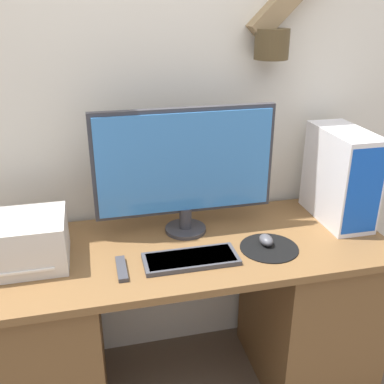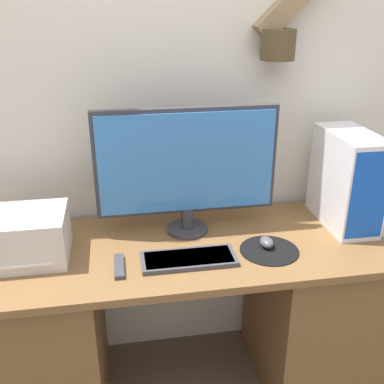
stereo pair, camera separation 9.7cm
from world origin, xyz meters
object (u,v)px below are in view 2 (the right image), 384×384
Objects in this scene: keyboard at (188,259)px; remote_control at (119,266)px; printer at (26,236)px; mouse at (267,242)px; computer_tower at (347,179)px; monitor at (187,166)px.

keyboard reaches higher than remote_control.
printer is 1.94× the size of remote_control.
mouse reaches higher than keyboard.
printer is (-0.59, 0.13, 0.08)m from keyboard.
monitor is at bearing 176.70° from computer_tower.
monitor reaches higher than remote_control.
mouse is at bearing 5.03° from remote_control.
keyboard is 2.29× the size of remote_control.
monitor is 9.67× the size of mouse.
keyboard is at bearing -12.31° from printer.
monitor is 1.82× the size of computer_tower.
monitor reaches higher than printer.
mouse is at bearing 8.15° from keyboard.
keyboard is at bearing -171.85° from mouse.
mouse is at bearing -5.16° from printer.
printer is at bearing -176.74° from computer_tower.
keyboard is 0.60m from printer.
remote_control is (-0.25, -0.00, -0.00)m from keyboard.
keyboard is 0.88× the size of computer_tower.
monitor is 0.37m from keyboard.
remote_control is (-0.57, -0.05, -0.02)m from mouse.
keyboard is (-0.04, -0.24, -0.28)m from monitor.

